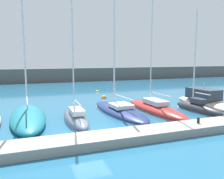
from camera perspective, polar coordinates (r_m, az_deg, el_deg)
The scene contains 12 objects.
ground_plane at distance 16.56m, azimuth -5.46°, elevation -11.57°, with size 120.00×120.00×0.00m, color #236084.
dock_pier at distance 15.01m, azimuth -3.89°, elevation -12.46°, with size 35.56×2.17×0.58m, color gray.
breakwater_seawall at distance 55.20m, azimuth -16.07°, elevation 3.47°, with size 108.00×2.91×3.13m, color #5B5651.
sailboat_teal_fourth at distance 21.52m, azimuth -20.33°, elevation -6.38°, with size 3.11×10.21×19.87m.
sailboat_slate_fifth at distance 20.12m, azimuth -9.09°, elevation -6.89°, with size 1.83×6.84×15.33m.
sailboat_navy_sixth at distance 23.20m, azimuth 1.79°, elevation -5.15°, with size 3.83×10.54×16.52m.
sailboat_red_seventh at distance 24.09m, azimuth 10.70°, elevation -4.61°, with size 3.02×10.11×16.03m.
sailboat_charcoal_eighth at distance 25.19m, azimuth 20.74°, elevation -4.27°, with size 2.09×6.27×10.57m.
motorboat_sand_ninth at distance 29.12m, azimuth 22.79°, elevation -2.85°, with size 3.24×10.54×3.02m.
mooring_buoy_orange at distance 31.63m, azimuth -2.04°, elevation -2.16°, with size 0.78×0.78×0.78m, color orange.
mooring_buoy_yellow at distance 37.54m, azimuth -3.72°, elevation -0.58°, with size 0.56×0.56×0.56m, color yellow.
dock_bollard at distance 18.65m, azimuth 20.80°, elevation -7.25°, with size 0.20×0.20×0.44m, color black.
Camera 1 is at (-3.90, -15.12, 5.50)m, focal length 36.51 mm.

